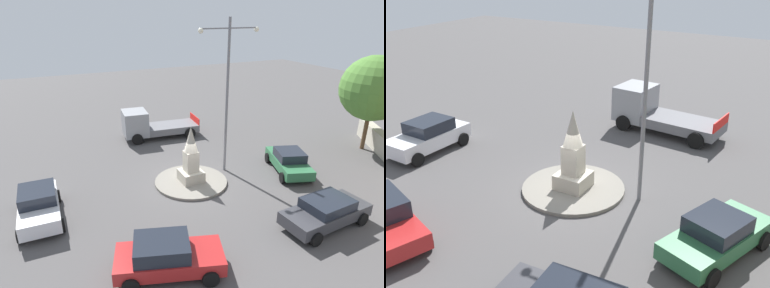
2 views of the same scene
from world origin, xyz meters
TOP-DOWN VIEW (x-y plane):
  - ground_plane at (0.00, 0.00)m, footprint 80.00×80.00m
  - traffic_island at (0.00, 0.00)m, footprint 4.17×4.17m
  - monument at (0.00, 0.00)m, footprint 1.25×1.25m
  - streetlamp at (2.61, 0.63)m, footprint 3.77×0.28m
  - car_white_parked_left at (-8.03, -0.21)m, footprint 2.04×4.07m
  - car_green_passing at (6.05, -1.28)m, footprint 2.99×4.38m
  - truck_grey_near_island at (0.32, 8.00)m, footprint 5.94×2.96m

SIDE VIEW (x-z plane):
  - ground_plane at x=0.00m, z-range 0.00..0.00m
  - traffic_island at x=0.00m, z-range 0.00..0.14m
  - car_green_passing at x=6.05m, z-range 0.01..1.43m
  - car_white_parked_left at x=-8.03m, z-range 0.02..1.58m
  - truck_grey_near_island at x=0.32m, z-range -0.09..2.18m
  - monument at x=0.00m, z-range -0.14..3.13m
  - streetlamp at x=2.61m, z-range 0.86..9.86m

